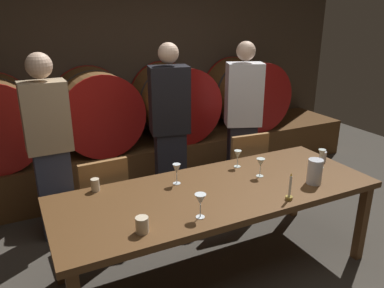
{
  "coord_description": "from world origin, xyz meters",
  "views": [
    {
      "loc": [
        -1.36,
        -2.06,
        2.01
      ],
      "look_at": [
        -0.02,
        0.64,
        0.94
      ],
      "focal_mm": 35.17,
      "sensor_mm": 36.0,
      "label": 1
    }
  ],
  "objects_px": {
    "wine_glass_center": "(238,155)",
    "wine_glass_right": "(261,163)",
    "wine_glass_left": "(177,170)",
    "cup_right": "(323,157)",
    "chair_right": "(243,168)",
    "chair_left": "(103,200)",
    "wine_barrel_center_left": "(96,110)",
    "guest_right": "(243,119)",
    "wine_glass_far_left": "(200,200)",
    "wine_glass_far_right": "(322,155)",
    "guest_left": "(50,147)",
    "pitcher": "(315,172)",
    "wine_barrel_far_right": "(246,93)",
    "cup_center": "(142,225)",
    "cup_left": "(95,185)",
    "guest_center": "(170,129)",
    "wine_barrel_center_right": "(174,101)",
    "dining_table": "(218,197)",
    "candle_center": "(289,192)"
  },
  "relations": [
    {
      "from": "guest_left",
      "to": "wine_glass_far_right",
      "type": "height_order",
      "value": "guest_left"
    },
    {
      "from": "chair_left",
      "to": "cup_right",
      "type": "xyz_separation_m",
      "value": [
        1.85,
        -0.63,
        0.29
      ]
    },
    {
      "from": "wine_glass_left",
      "to": "cup_right",
      "type": "xyz_separation_m",
      "value": [
        1.35,
        -0.18,
        -0.07
      ]
    },
    {
      "from": "dining_table",
      "to": "cup_right",
      "type": "bearing_deg",
      "value": 2.74
    },
    {
      "from": "pitcher",
      "to": "wine_glass_left",
      "type": "distance_m",
      "value": 1.08
    },
    {
      "from": "wine_barrel_center_right",
      "to": "wine_glass_right",
      "type": "xyz_separation_m",
      "value": [
        -0.09,
        -1.92,
        -0.11
      ]
    },
    {
      "from": "wine_glass_far_left",
      "to": "wine_glass_far_right",
      "type": "height_order",
      "value": "wine_glass_far_left"
    },
    {
      "from": "wine_glass_far_left",
      "to": "cup_left",
      "type": "height_order",
      "value": "wine_glass_far_left"
    },
    {
      "from": "pitcher",
      "to": "wine_glass_right",
      "type": "height_order",
      "value": "pitcher"
    },
    {
      "from": "chair_right",
      "to": "cup_center",
      "type": "bearing_deg",
      "value": 39.98
    },
    {
      "from": "wine_barrel_center_right",
      "to": "wine_barrel_far_right",
      "type": "relative_size",
      "value": 1.0
    },
    {
      "from": "guest_right",
      "to": "wine_glass_right",
      "type": "bearing_deg",
      "value": 85.65
    },
    {
      "from": "wine_glass_right",
      "to": "chair_left",
      "type": "bearing_deg",
      "value": 151.7
    },
    {
      "from": "guest_left",
      "to": "wine_barrel_far_right",
      "type": "bearing_deg",
      "value": -163.45
    },
    {
      "from": "chair_left",
      "to": "wine_glass_right",
      "type": "relative_size",
      "value": 5.66
    },
    {
      "from": "wine_barrel_center_right",
      "to": "guest_right",
      "type": "distance_m",
      "value": 0.98
    },
    {
      "from": "guest_center",
      "to": "wine_glass_far_left",
      "type": "xyz_separation_m",
      "value": [
        -0.39,
        -1.41,
        -0.04
      ]
    },
    {
      "from": "wine_barrel_center_left",
      "to": "wine_glass_left",
      "type": "relative_size",
      "value": 5.47
    },
    {
      "from": "wine_barrel_far_right",
      "to": "cup_center",
      "type": "height_order",
      "value": "wine_barrel_far_right"
    },
    {
      "from": "wine_glass_center",
      "to": "wine_glass_right",
      "type": "distance_m",
      "value": 0.26
    },
    {
      "from": "wine_barrel_center_left",
      "to": "candle_center",
      "type": "distance_m",
      "value": 2.5
    },
    {
      "from": "chair_right",
      "to": "cup_left",
      "type": "bearing_deg",
      "value": 16.32
    },
    {
      "from": "wine_barrel_center_left",
      "to": "cup_right",
      "type": "bearing_deg",
      "value": -50.82
    },
    {
      "from": "wine_barrel_far_right",
      "to": "candle_center",
      "type": "distance_m",
      "value": 2.65
    },
    {
      "from": "wine_glass_left",
      "to": "wine_glass_center",
      "type": "bearing_deg",
      "value": 6.98
    },
    {
      "from": "chair_right",
      "to": "guest_center",
      "type": "distance_m",
      "value": 0.85
    },
    {
      "from": "dining_table",
      "to": "wine_glass_right",
      "type": "relative_size",
      "value": 15.97
    },
    {
      "from": "guest_center",
      "to": "wine_glass_far_right",
      "type": "height_order",
      "value": "guest_center"
    },
    {
      "from": "wine_glass_far_right",
      "to": "wine_glass_center",
      "type": "bearing_deg",
      "value": 152.29
    },
    {
      "from": "pitcher",
      "to": "wine_glass_far_right",
      "type": "height_order",
      "value": "pitcher"
    },
    {
      "from": "wine_glass_center",
      "to": "cup_right",
      "type": "relative_size",
      "value": 1.51
    },
    {
      "from": "pitcher",
      "to": "cup_right",
      "type": "distance_m",
      "value": 0.49
    },
    {
      "from": "wine_glass_center",
      "to": "dining_table",
      "type": "bearing_deg",
      "value": -140.76
    },
    {
      "from": "wine_barrel_far_right",
      "to": "chair_left",
      "type": "distance_m",
      "value": 2.69
    },
    {
      "from": "wine_barrel_center_left",
      "to": "guest_left",
      "type": "height_order",
      "value": "guest_left"
    },
    {
      "from": "wine_glass_center",
      "to": "wine_glass_left",
      "type": "bearing_deg",
      "value": -173.02
    },
    {
      "from": "pitcher",
      "to": "wine_glass_right",
      "type": "distance_m",
      "value": 0.42
    },
    {
      "from": "wine_barrel_center_left",
      "to": "cup_left",
      "type": "bearing_deg",
      "value": -103.73
    },
    {
      "from": "wine_barrel_center_left",
      "to": "guest_right",
      "type": "xyz_separation_m",
      "value": [
        1.41,
        -0.88,
        -0.07
      ]
    },
    {
      "from": "chair_right",
      "to": "guest_center",
      "type": "relative_size",
      "value": 0.51
    },
    {
      "from": "wine_glass_left",
      "to": "cup_right",
      "type": "relative_size",
      "value": 1.66
    },
    {
      "from": "chair_right",
      "to": "chair_left",
      "type": "bearing_deg",
      "value": 5.91
    },
    {
      "from": "wine_glass_center",
      "to": "wine_glass_far_left",
      "type": "bearing_deg",
      "value": -138.24
    },
    {
      "from": "wine_glass_left",
      "to": "wine_glass_right",
      "type": "xyz_separation_m",
      "value": [
        0.67,
        -0.18,
        -0.0
      ]
    },
    {
      "from": "guest_right",
      "to": "pitcher",
      "type": "xyz_separation_m",
      "value": [
        -0.22,
        -1.34,
        -0.05
      ]
    },
    {
      "from": "chair_right",
      "to": "cup_center",
      "type": "xyz_separation_m",
      "value": [
        -1.44,
        -1.02,
        0.29
      ]
    },
    {
      "from": "wine_glass_center",
      "to": "wine_glass_right",
      "type": "relative_size",
      "value": 0.97
    },
    {
      "from": "wine_glass_far_right",
      "to": "wine_glass_far_left",
      "type": "bearing_deg",
      "value": -168.19
    },
    {
      "from": "chair_right",
      "to": "wine_glass_center",
      "type": "xyz_separation_m",
      "value": [
        -0.35,
        -0.41,
        0.35
      ]
    },
    {
      "from": "pitcher",
      "to": "wine_glass_center",
      "type": "bearing_deg",
      "value": 122.95
    }
  ]
}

